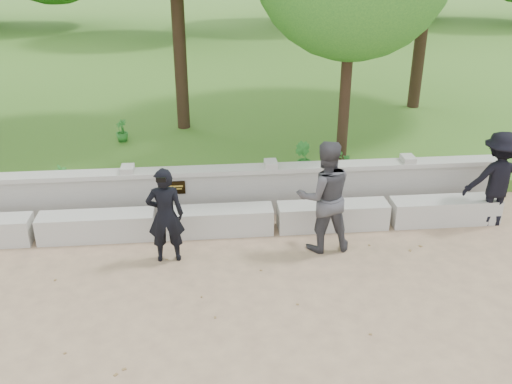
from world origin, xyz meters
TOP-DOWN VIEW (x-y plane):
  - ground at (0.00, 0.00)m, footprint 80.00×80.00m
  - lawn at (0.00, 14.00)m, footprint 40.00×22.00m
  - concrete_bench at (0.00, 1.90)m, footprint 11.90×0.45m
  - parapet_wall at (0.00, 2.60)m, footprint 12.50×0.35m
  - man_main at (0.21, 1.11)m, footprint 0.58×0.52m
  - visitor_left at (2.68, 1.24)m, footprint 0.94×0.75m
  - visitor_mid at (5.80, 1.80)m, footprint 1.11×0.67m
  - shrub_a at (-1.80, 3.30)m, footprint 0.32×0.33m
  - shrub_b at (2.79, 3.75)m, footprint 0.44×0.45m
  - shrub_c at (3.59, 3.30)m, footprint 0.66×0.67m
  - shrub_d at (-1.03, 6.00)m, footprint 0.38×0.38m

SIDE VIEW (x-z plane):
  - ground at x=0.00m, z-range 0.00..0.00m
  - lawn at x=0.00m, z-range 0.00..0.25m
  - concrete_bench at x=0.00m, z-range 0.00..0.45m
  - parapet_wall at x=0.00m, z-range 0.01..0.91m
  - shrub_d at x=-1.03m, z-range 0.25..0.76m
  - shrub_a at x=-1.80m, z-range 0.25..0.78m
  - shrub_c at x=3.59m, z-range 0.25..0.81m
  - shrub_b at x=2.79m, z-range 0.25..0.89m
  - man_main at x=0.21m, z-range 0.00..1.55m
  - visitor_mid at x=5.80m, z-range 0.00..1.68m
  - visitor_left at x=2.68m, z-range 0.00..1.84m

